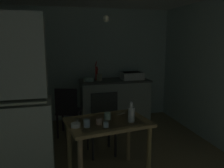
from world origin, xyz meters
name	(u,v)px	position (x,y,z in m)	size (l,w,h in m)	color
ground_plane	(114,162)	(0.00, 0.00, 0.00)	(4.98, 4.98, 0.00)	#84714F
wall_back	(91,65)	(0.00, 2.04, 1.18)	(3.56, 0.10, 2.36)	silver
hutch_cabinet	(11,108)	(-1.26, -0.14, 0.93)	(0.90, 0.54, 2.00)	#AAB1A5
counter_cabinet	(115,101)	(0.44, 1.67, 0.45)	(1.43, 0.64, 0.89)	#AAB1A5
sink_basin	(132,76)	(0.82, 1.67, 0.97)	(0.44, 0.34, 0.15)	white
hand_pump	(97,72)	(0.07, 1.72, 1.06)	(0.05, 0.27, 0.39)	#B21E19
mixing_bowl_counter	(89,79)	(-0.11, 1.62, 0.93)	(0.20, 0.20, 0.08)	#ADD1C1
stoneware_crock	(99,77)	(0.12, 1.66, 0.96)	(0.11, 0.11, 0.14)	beige
dining_table	(108,130)	(-0.16, -0.32, 0.63)	(1.06, 0.82, 0.74)	olive
chair_far_side	(102,123)	(-0.11, 0.24, 0.51)	(0.43, 0.43, 0.99)	#292423
chair_by_counter	(68,110)	(-0.56, 1.08, 0.48)	(0.50, 0.50, 0.90)	#2A1E23
serving_bowl_wide	(76,125)	(-0.55, -0.44, 0.77)	(0.11, 0.11, 0.05)	white
teacup_mint	(87,123)	(-0.43, -0.47, 0.79)	(0.07, 0.07, 0.09)	#9EB2C6
teacup_cream	(99,121)	(-0.28, -0.41, 0.78)	(0.07, 0.07, 0.07)	tan
mug_tall	(107,116)	(-0.15, -0.27, 0.79)	(0.08, 0.08, 0.09)	#ADD1C1
mug_dark	(106,125)	(-0.22, -0.52, 0.77)	(0.06, 0.06, 0.06)	#9EB2C6
glass_bottle	(131,114)	(0.11, -0.42, 0.84)	(0.08, 0.08, 0.25)	#B7BCC1
table_knife	(76,122)	(-0.53, -0.29, 0.75)	(0.20, 0.02, 0.01)	silver
teaspoon_near_bowl	(121,114)	(0.07, -0.11, 0.75)	(0.12, 0.02, 0.01)	beige
pendant_bulb	(106,19)	(-0.11, -0.03, 1.97)	(0.08, 0.08, 0.08)	#F9EFCC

